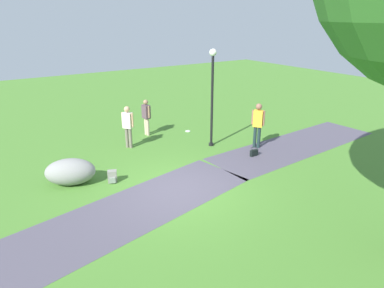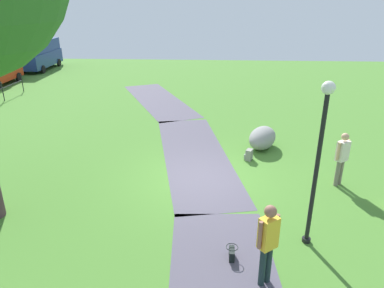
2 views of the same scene
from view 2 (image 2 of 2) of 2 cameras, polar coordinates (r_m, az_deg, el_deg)
The scene contains 10 objects.
ground_plane at distance 11.50m, azimuth 1.68°, elevation -5.54°, with size 48.00×48.00×0.00m, color #487C2D.
footpath_segment_mid at distance 13.23m, azimuth 0.46°, elevation -1.65°, with size 8.29×3.81×0.01m.
footpath_segment_far at distance 20.58m, azimuth -5.39°, elevation 7.03°, with size 8.21×5.42×0.01m.
lamp_post at distance 8.06m, azimuth 19.68°, elevation -0.97°, with size 0.28×0.28×3.85m.
lawn_boulder at distance 13.89m, azimuth 11.18°, elevation 0.96°, with size 1.79×1.48×0.84m.
woman_with_handbag at distance 7.24m, azimuth 12.02°, elevation -14.68°, with size 0.41×0.43×1.81m.
man_near_boulder at distance 11.62m, azimuth 22.84°, elevation -1.70°, with size 0.41×0.43×1.70m.
handbag_on_grass at distance 8.29m, azimuth 6.37°, elevation -16.92°, with size 0.32×0.28×0.31m.
backpack_by_boulder at distance 12.87m, azimuth 9.07°, elevation -1.73°, with size 0.34×0.33×0.40m.
delivery_van at distance 32.16m, azimuth -23.71°, elevation 13.09°, with size 5.24×2.53×2.30m.
Camera 2 is at (-10.18, -0.26, 5.35)m, focal length 33.38 mm.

